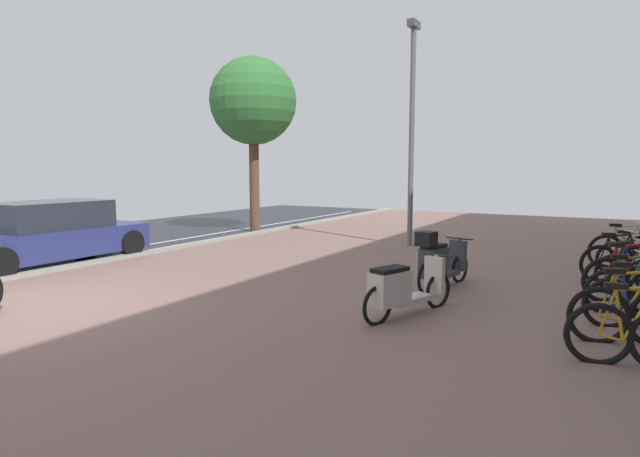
% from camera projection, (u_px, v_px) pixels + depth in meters
% --- Properties ---
extents(ground, '(21.00, 40.00, 0.13)m').
position_uv_depth(ground, '(95.00, 325.00, 6.93)').
color(ground, '#21212B').
extents(bicycle_rack_00, '(1.29, 0.47, 0.96)m').
position_uv_depth(bicycle_rack_00, '(631.00, 335.00, 5.39)').
color(bicycle_rack_00, black).
rests_on(bicycle_rack_00, ground).
extents(bicycle_rack_01, '(1.32, 0.49, 0.98)m').
position_uv_depth(bicycle_rack_01, '(628.00, 316.00, 6.06)').
color(bicycle_rack_01, black).
rests_on(bicycle_rack_01, ground).
extents(bicycle_rack_02, '(1.22, 0.53, 0.94)m').
position_uv_depth(bicycle_rack_02, '(633.00, 303.00, 6.70)').
color(bicycle_rack_02, black).
rests_on(bicycle_rack_02, ground).
extents(bicycle_rack_03, '(1.17, 0.59, 0.92)m').
position_uv_depth(bicycle_rack_03, '(628.00, 291.00, 7.39)').
color(bicycle_rack_03, black).
rests_on(bicycle_rack_03, ground).
extents(bicycle_rack_04, '(1.27, 0.75, 1.00)m').
position_uv_depth(bicycle_rack_04, '(626.00, 279.00, 8.06)').
color(bicycle_rack_04, black).
rests_on(bicycle_rack_04, ground).
extents(bicycle_rack_05, '(1.25, 0.47, 0.93)m').
position_uv_depth(bicycle_rack_05, '(635.00, 273.00, 8.67)').
color(bicycle_rack_05, black).
rests_on(bicycle_rack_05, ground).
extents(bicycle_rack_06, '(1.25, 0.64, 0.98)m').
position_uv_depth(bicycle_rack_06, '(617.00, 263.00, 9.47)').
color(bicycle_rack_06, black).
rests_on(bicycle_rack_06, ground).
extents(bicycle_rack_07, '(1.29, 0.54, 0.95)m').
position_uv_depth(bicycle_rack_07, '(632.00, 258.00, 10.01)').
color(bicycle_rack_07, black).
rests_on(bicycle_rack_07, ground).
extents(bicycle_rack_08, '(1.39, 0.53, 1.01)m').
position_uv_depth(bicycle_rack_08, '(624.00, 251.00, 10.74)').
color(bicycle_rack_08, black).
rests_on(bicycle_rack_08, ground).
extents(scooter_near, '(0.68, 1.69, 1.07)m').
position_uv_depth(scooter_near, '(439.00, 262.00, 8.84)').
color(scooter_near, black).
rests_on(scooter_near, ground).
extents(scooter_mid, '(0.84, 1.79, 0.84)m').
position_uv_depth(scooter_mid, '(402.00, 289.00, 7.15)').
color(scooter_mid, black).
rests_on(scooter_mid, ground).
extents(parked_car_near, '(1.92, 4.07, 1.36)m').
position_uv_depth(parked_car_near, '(49.00, 234.00, 11.29)').
color(parked_car_near, navy).
rests_on(parked_car_near, ground).
extents(lamp_post, '(0.20, 0.52, 5.86)m').
position_uv_depth(lamp_post, '(412.00, 124.00, 13.51)').
color(lamp_post, slate).
rests_on(lamp_post, ground).
extents(street_tree, '(2.78, 2.78, 5.62)m').
position_uv_depth(street_tree, '(253.00, 102.00, 16.46)').
color(street_tree, brown).
rests_on(street_tree, ground).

